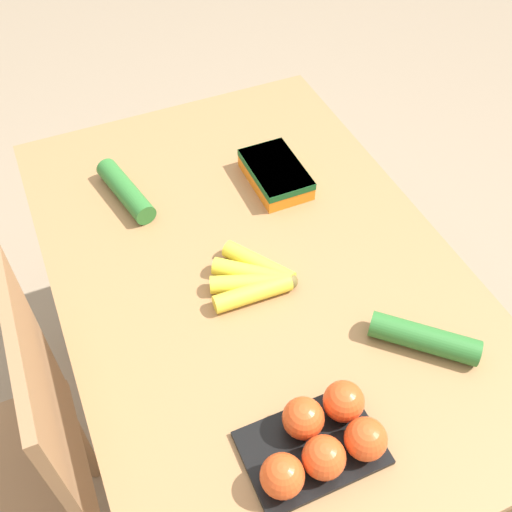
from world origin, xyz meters
name	(u,v)px	position (x,y,z in m)	size (l,w,h in m)	color
ground_plane	(256,423)	(0.00, 0.00, 0.00)	(12.00, 12.00, 0.00)	gray
dining_table	(256,298)	(0.00, 0.00, 0.63)	(1.21, 0.81, 0.74)	#9E7044
chair	(19,478)	(-0.13, 0.58, 0.49)	(0.42, 0.40, 0.95)	#8E6642
banana_bunch	(254,279)	(-0.04, 0.02, 0.76)	(0.16, 0.18, 0.04)	brown
tomato_pack	(321,440)	(-0.41, 0.06, 0.78)	(0.15, 0.22, 0.08)	black
carrot_bag	(276,173)	(0.22, -0.15, 0.77)	(0.18, 0.12, 0.05)	orange
cucumber_near	(424,338)	(-0.30, -0.20, 0.76)	(0.17, 0.18, 0.05)	#2D702D
cucumber_far	(126,191)	(0.30, 0.19, 0.76)	(0.21, 0.09, 0.05)	#2D702D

